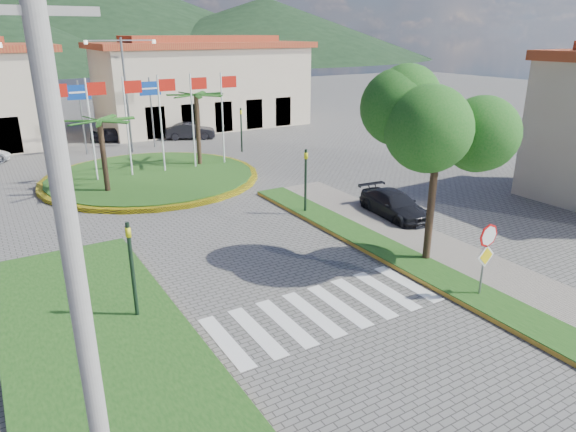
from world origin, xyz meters
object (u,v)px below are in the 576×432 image
utility_pole (79,296)px  car_side_right (395,205)px  car_dark_a (113,134)px  stop_sign (486,249)px  roundabout_island (152,177)px  car_dark_b (190,131)px  deciduous_tree (439,128)px

utility_pole → car_side_right: 18.43m
car_dark_a → stop_sign: bearing=-148.6°
roundabout_island → car_dark_b: size_ratio=3.19×
roundabout_island → stop_sign: 20.69m
deciduous_tree → car_dark_b: size_ratio=1.71×
utility_pole → car_side_right: utility_pole is taller
car_dark_a → roundabout_island: bearing=-159.2°
car_dark_b → car_side_right: size_ratio=0.94×
car_dark_b → roundabout_island: bearing=172.7°
stop_sign → utility_pole: 12.84m
roundabout_island → car_dark_a: (0.76, 12.71, 0.40)m
roundabout_island → car_side_right: size_ratio=2.99×
utility_pole → car_dark_a: bearing=76.6°
car_dark_a → car_dark_b: bearing=-86.6°
deciduous_tree → car_dark_a: bearing=99.0°
deciduous_tree → car_dark_b: bearing=87.9°
roundabout_island → car_side_right: bearing=-58.0°
car_dark_b → car_side_right: 23.14m
roundabout_island → deciduous_tree: size_ratio=1.87×
stop_sign → utility_pole: bearing=-171.0°
roundabout_island → deciduous_tree: deciduous_tree is taller
utility_pole → car_dark_b: bearing=66.7°
stop_sign → deciduous_tree: bearing=78.8°
stop_sign → deciduous_tree: (0.60, 3.04, 3.38)m
car_side_right → car_dark_b: bearing=99.3°
utility_pole → car_dark_a: utility_pole is taller
car_dark_a → deciduous_tree: bearing=-146.7°
stop_sign → deciduous_tree: 4.59m
car_dark_a → utility_pole: bearing=-169.2°
utility_pole → car_side_right: bearing=31.5°
deciduous_tree → car_dark_a: deciduous_tree is taller
roundabout_island → car_dark_a: bearing=86.6°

